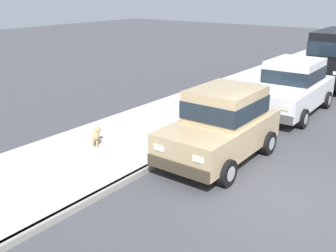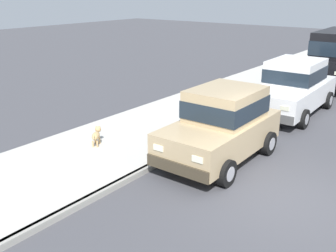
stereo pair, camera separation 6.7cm
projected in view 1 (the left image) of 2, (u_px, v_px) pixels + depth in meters
The scene contains 6 objects.
ground_plane at pixel (284, 198), 8.40m from camera, with size 80.00×80.00×0.00m, color #424247.
curb at pixel (166, 159), 10.20m from camera, with size 0.16×64.00×0.14m, color gray.
sidewalk at pixel (116, 143), 11.23m from camera, with size 3.60×64.00×0.14m, color #B7B5AD.
car_tan_hatchback at pixel (222, 124), 10.06m from camera, with size 1.97×3.81×1.88m.
car_white_sedan at pixel (293, 86), 13.95m from camera, with size 2.10×4.63×1.92m.
dog_tan at pixel (96, 135), 10.85m from camera, with size 0.48×0.65×0.49m.
Camera 1 is at (2.49, -7.42, 4.23)m, focal length 41.87 mm.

